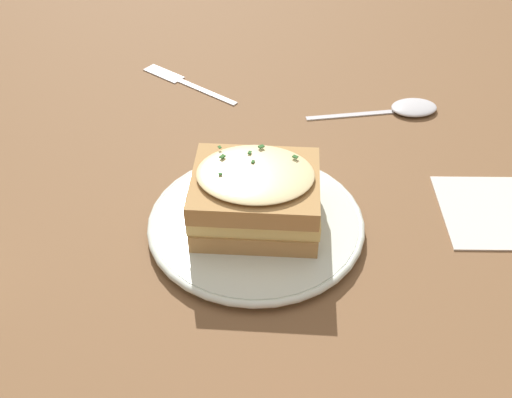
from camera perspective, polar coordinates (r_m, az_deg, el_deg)
name	(u,v)px	position (r m, az deg, el deg)	size (l,w,h in m)	color
ground_plane	(231,243)	(0.63, -2.36, -4.21)	(2.40, 2.40, 0.00)	brown
dinner_plate	(256,223)	(0.64, 0.00, -2.31)	(0.23, 0.23, 0.01)	silver
sandwich	(256,196)	(0.62, -0.03, 0.29)	(0.13, 0.15, 0.07)	#B2844C
fork	(179,80)	(0.91, -7.31, 11.20)	(0.09, 0.16, 0.00)	silver
spoon	(407,108)	(0.85, 14.20, 8.39)	(0.09, 0.18, 0.01)	silver
napkin	(486,211)	(0.71, 21.04, -1.06)	(0.12, 0.10, 0.00)	silver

